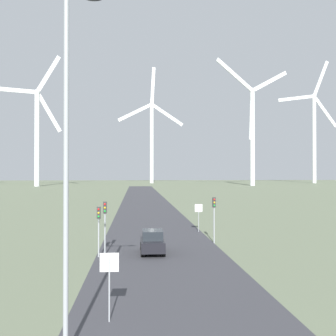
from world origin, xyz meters
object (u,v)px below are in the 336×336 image
at_px(wind_turbine_right, 252,125).
at_px(traffic_light_post_near_left, 105,216).
at_px(streetlamp, 66,138).
at_px(traffic_light_post_mid_left, 99,220).
at_px(stop_sign_far, 199,213).
at_px(stop_sign_near, 109,274).
at_px(traffic_light_post_near_right, 214,210).
at_px(wind_turbine_far_right, 314,129).
at_px(wind_turbine_center, 152,134).
at_px(wind_turbine_left, 37,127).
at_px(car_approaching, 152,242).

bearing_deg(wind_turbine_right, traffic_light_post_near_left, -110.79).
xyz_separation_m(streetlamp, traffic_light_post_mid_left, (-0.38, 16.04, -4.80)).
height_order(stop_sign_far, wind_turbine_right, wind_turbine_right).
xyz_separation_m(stop_sign_near, stop_sign_far, (7.81, 24.60, 0.01)).
bearing_deg(traffic_light_post_near_left, stop_sign_far, 50.79).
xyz_separation_m(stop_sign_far, traffic_light_post_mid_left, (-9.47, -11.67, 0.70)).
distance_m(traffic_light_post_near_right, wind_turbine_far_right, 210.90).
distance_m(streetlamp, traffic_light_post_near_right, 23.47).
height_order(stop_sign_far, traffic_light_post_near_left, traffic_light_post_near_left).
bearing_deg(wind_turbine_right, traffic_light_post_near_right, -108.10).
height_order(traffic_light_post_near_right, traffic_light_post_mid_left, traffic_light_post_near_right).
height_order(traffic_light_post_mid_left, wind_turbine_far_right, wind_turbine_far_right).
distance_m(traffic_light_post_near_right, wind_turbine_center, 195.49).
xyz_separation_m(streetlamp, wind_turbine_left, (-41.92, 166.42, 19.00)).
bearing_deg(wind_turbine_right, stop_sign_near, -108.82).
bearing_deg(car_approaching, stop_sign_far, 63.12).
height_order(traffic_light_post_mid_left, wind_turbine_right, wind_turbine_right).
height_order(traffic_light_post_near_left, wind_turbine_far_right, wind_turbine_far_right).
relative_size(stop_sign_far, wind_turbine_center, 0.04).
distance_m(car_approaching, wind_turbine_right, 161.84).
bearing_deg(wind_turbine_center, wind_turbine_far_right, -5.06).
xyz_separation_m(car_approaching, wind_turbine_center, (7.92, 197.69, 27.85)).
xyz_separation_m(streetlamp, wind_turbine_right, (57.25, 167.32, 20.85)).
relative_size(car_approaching, wind_turbine_right, 0.07).
height_order(car_approaching, wind_turbine_far_right, wind_turbine_far_right).
bearing_deg(streetlamp, traffic_light_post_mid_left, 91.35).
bearing_deg(traffic_light_post_near_left, car_approaching, 7.20).
relative_size(stop_sign_far, car_approaching, 0.72).
distance_m(traffic_light_post_near_left, traffic_light_post_mid_left, 0.76).
xyz_separation_m(traffic_light_post_near_left, traffic_light_post_mid_left, (-0.42, -0.59, -0.24)).
distance_m(traffic_light_post_near_right, car_approaching, 7.24).
height_order(car_approaching, wind_turbine_right, wind_turbine_right).
distance_m(car_approaching, wind_turbine_left, 158.23).
distance_m(car_approaching, wind_turbine_center, 199.80).
xyz_separation_m(traffic_light_post_near_left, traffic_light_post_near_right, (9.37, 4.38, 0.00)).
height_order(traffic_light_post_near_right, wind_turbine_right, wind_turbine_right).
relative_size(streetlamp, wind_turbine_center, 0.19).
distance_m(traffic_light_post_near_left, wind_turbine_far_right, 219.13).
bearing_deg(stop_sign_far, wind_turbine_center, 89.22).
relative_size(traffic_light_post_near_right, traffic_light_post_mid_left, 1.09).
xyz_separation_m(traffic_light_post_near_right, wind_turbine_right, (47.83, 146.31, 25.41)).
distance_m(traffic_light_post_mid_left, car_approaching, 4.60).
height_order(streetlamp, wind_turbine_right, wind_turbine_right).
bearing_deg(traffic_light_post_mid_left, wind_turbine_right, 69.15).
height_order(traffic_light_post_near_left, wind_turbine_center, wind_turbine_center).
bearing_deg(wind_turbine_left, wind_turbine_right, 0.52).
bearing_deg(wind_turbine_left, car_approaching, -73.01).
relative_size(stop_sign_far, traffic_light_post_mid_left, 0.78).
height_order(streetlamp, stop_sign_far, streetlamp).
height_order(streetlamp, traffic_light_post_mid_left, streetlamp).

